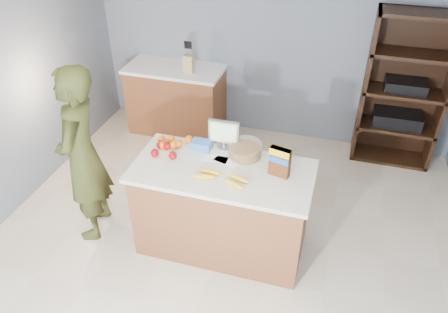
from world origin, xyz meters
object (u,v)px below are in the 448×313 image
(shelving_unit, at_px, (403,93))
(person, at_px, (82,156))
(cereal_box, at_px, (280,160))
(counter_peninsula, at_px, (222,212))
(tv, at_px, (224,133))

(shelving_unit, bearing_deg, person, -142.44)
(shelving_unit, distance_m, cereal_box, 2.27)
(shelving_unit, relative_size, person, 1.04)
(cereal_box, bearing_deg, counter_peninsula, -173.13)
(person, bearing_deg, shelving_unit, 112.71)
(person, bearing_deg, tv, 95.73)
(counter_peninsula, relative_size, shelving_unit, 0.87)
(shelving_unit, height_order, tv, shelving_unit)
(shelving_unit, height_order, cereal_box, shelving_unit)
(shelving_unit, xyz_separation_m, cereal_box, (-1.07, -1.99, 0.19))
(counter_peninsula, xyz_separation_m, shelving_unit, (1.55, 2.05, 0.45))
(counter_peninsula, height_order, person, person)
(counter_peninsula, distance_m, cereal_box, 0.80)
(counter_peninsula, distance_m, person, 1.37)
(counter_peninsula, height_order, cereal_box, cereal_box)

